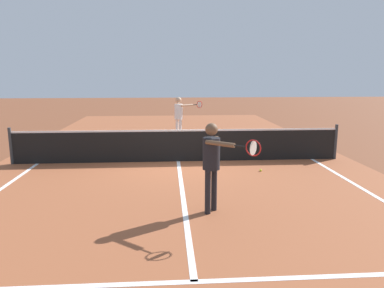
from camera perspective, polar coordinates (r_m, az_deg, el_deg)
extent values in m
plane|color=brown|center=(10.82, -2.19, -2.76)|extent=(60.00, 60.00, 0.00)
cube|color=#9E5433|center=(10.82, -2.19, -2.75)|extent=(10.62, 24.40, 0.00)
cube|color=white|center=(4.85, 0.36, -20.93)|extent=(8.22, 0.10, 0.01)
cube|color=white|center=(7.75, -1.43, -8.35)|extent=(0.10, 6.40, 0.01)
cylinder|color=#33383D|center=(11.61, -26.72, -0.29)|extent=(0.09, 0.09, 1.07)
cylinder|color=#33383D|center=(11.87, 21.75, 0.33)|extent=(0.09, 0.09, 1.07)
cube|color=black|center=(10.72, -2.20, -0.39)|extent=(9.64, 0.02, 0.91)
cube|color=white|center=(10.64, -2.22, 2.14)|extent=(9.64, 0.03, 0.05)
cylinder|color=black|center=(6.92, 3.50, -7.13)|extent=(0.11, 0.11, 0.84)
cylinder|color=black|center=(6.74, 2.51, -7.61)|extent=(0.11, 0.11, 0.84)
cylinder|color=black|center=(6.64, 3.07, -1.52)|extent=(0.32, 0.32, 0.59)
sphere|color=brown|center=(6.56, 3.11, 2.32)|extent=(0.23, 0.23, 0.23)
cylinder|color=brown|center=(6.78, 3.84, -1.19)|extent=(0.08, 0.08, 0.57)
cylinder|color=brown|center=(6.30, 4.46, 0.05)|extent=(0.49, 0.42, 0.08)
cylinder|color=black|center=(6.12, 7.64, -0.36)|extent=(0.19, 0.16, 0.03)
torus|color=red|center=(6.01, 9.66, -0.62)|extent=(0.23, 0.20, 0.28)
cylinder|color=silver|center=(6.01, 9.66, -0.62)|extent=(0.16, 0.20, 0.25)
cylinder|color=white|center=(14.39, -2.37, 2.37)|extent=(0.11, 0.11, 0.83)
cylinder|color=white|center=(14.21, -1.85, 2.27)|extent=(0.11, 0.11, 0.83)
cylinder|color=white|center=(14.21, -2.13, 5.15)|extent=(0.32, 0.32, 0.58)
sphere|color=tan|center=(14.17, -2.15, 6.95)|extent=(0.23, 0.23, 0.23)
cylinder|color=tan|center=(14.35, -2.54, 5.23)|extent=(0.08, 0.08, 0.57)
cylinder|color=tan|center=(14.22, -0.81, 6.14)|extent=(0.51, 0.38, 0.08)
cylinder|color=black|center=(14.46, 0.44, 6.22)|extent=(0.20, 0.15, 0.03)
torus|color=red|center=(14.61, 1.18, 6.27)|extent=(0.25, 0.18, 0.28)
cylinder|color=silver|center=(14.61, 1.18, 6.27)|extent=(0.14, 0.21, 0.25)
sphere|color=#CCE033|center=(9.87, 10.80, -4.10)|extent=(0.07, 0.07, 0.07)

